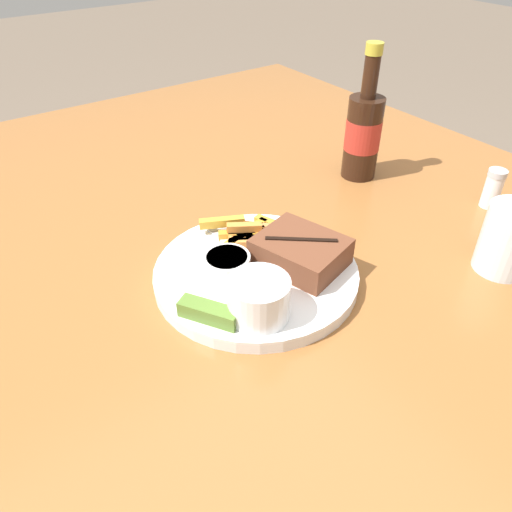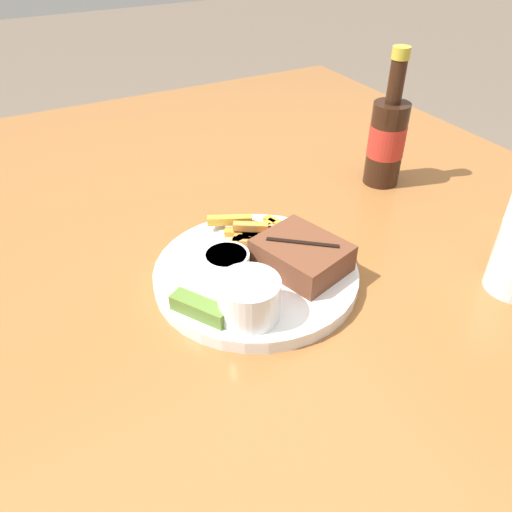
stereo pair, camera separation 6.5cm
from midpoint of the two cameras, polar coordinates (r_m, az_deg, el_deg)
The scene contains 12 objects.
dining_table at distance 0.71m, azimuth -2.62°, elevation -6.56°, with size 1.56×1.28×0.74m.
dinner_plate at distance 0.66m, azimuth -2.79°, elevation -2.11°, with size 0.27×0.27×0.02m.
steak_portion at distance 0.66m, azimuth 2.31°, elevation 0.41°, with size 0.13×0.12×0.04m.
fries_pile at distance 0.71m, azimuth -3.79°, elevation 2.61°, with size 0.09×0.11×0.02m.
coleslaw_cup at distance 0.57m, azimuth -2.93°, elevation -4.76°, with size 0.07×0.07×0.05m.
dipping_sauce_cup at distance 0.64m, azimuth -6.19°, elevation -1.02°, with size 0.06×0.06×0.03m.
pickle_spear at distance 0.58m, azimuth -8.57°, elevation -6.53°, with size 0.07×0.06×0.02m.
fork_utensil at distance 0.70m, azimuth -6.05°, elevation 1.44°, with size 0.13×0.01×0.00m.
knife_utensil at distance 0.67m, azimuth -0.35°, elevation -0.64°, with size 0.05×0.17×0.01m.
beer_bottle at distance 0.90m, azimuth 10.10°, elevation 13.68°, with size 0.06×0.06×0.23m.
drinking_glass at distance 0.73m, azimuth 24.70°, elevation 1.65°, with size 0.07×0.07×0.09m.
salt_shaker at distance 0.88m, azimuth 23.59°, elevation 7.05°, with size 0.03×0.03×0.07m.
Camera 1 is at (0.42, -0.30, 1.16)m, focal length 35.00 mm.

